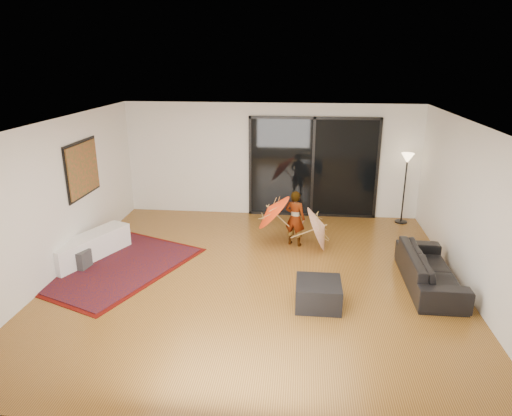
# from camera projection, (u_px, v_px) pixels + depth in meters

# --- Properties ---
(floor) EXTENTS (7.00, 7.00, 0.00)m
(floor) POSITION_uv_depth(u_px,v_px,m) (256.00, 278.00, 8.02)
(floor) COLOR olive
(floor) RESTS_ON ground
(ceiling) EXTENTS (7.00, 7.00, 0.00)m
(ceiling) POSITION_uv_depth(u_px,v_px,m) (256.00, 124.00, 7.17)
(ceiling) COLOR white
(ceiling) RESTS_ON wall_back
(wall_back) EXTENTS (7.00, 0.00, 7.00)m
(wall_back) POSITION_uv_depth(u_px,v_px,m) (271.00, 160.00, 10.90)
(wall_back) COLOR silver
(wall_back) RESTS_ON floor
(wall_front) EXTENTS (7.00, 0.00, 7.00)m
(wall_front) POSITION_uv_depth(u_px,v_px,m) (218.00, 320.00, 4.29)
(wall_front) COLOR silver
(wall_front) RESTS_ON floor
(wall_left) EXTENTS (0.00, 7.00, 7.00)m
(wall_left) POSITION_uv_depth(u_px,v_px,m) (56.00, 199.00, 7.93)
(wall_left) COLOR silver
(wall_left) RESTS_ON floor
(wall_right) EXTENTS (0.00, 7.00, 7.00)m
(wall_right) POSITION_uv_depth(u_px,v_px,m) (475.00, 212.00, 7.25)
(wall_right) COLOR silver
(wall_right) RESTS_ON floor
(sliding_door) EXTENTS (3.06, 0.07, 2.40)m
(sliding_door) POSITION_uv_depth(u_px,v_px,m) (313.00, 168.00, 10.82)
(sliding_door) COLOR black
(sliding_door) RESTS_ON wall_back
(painting) EXTENTS (0.04, 1.28, 1.08)m
(painting) POSITION_uv_depth(u_px,v_px,m) (83.00, 169.00, 8.78)
(painting) COLOR black
(painting) RESTS_ON wall_left
(media_console) EXTENTS (1.07, 1.77, 0.48)m
(media_console) POSITION_uv_depth(u_px,v_px,m) (90.00, 247.00, 8.71)
(media_console) COLOR white
(media_console) RESTS_ON floor
(speaker) EXTENTS (0.35, 0.35, 0.35)m
(speaker) POSITION_uv_depth(u_px,v_px,m) (80.00, 260.00, 8.35)
(speaker) COLOR #424244
(speaker) RESTS_ON floor
(persian_rug) EXTENTS (3.03, 3.48, 0.02)m
(persian_rug) POSITION_uv_depth(u_px,v_px,m) (116.00, 266.00, 8.45)
(persian_rug) COLOR #500A06
(persian_rug) RESTS_ON floor
(sofa) EXTENTS (0.80, 2.02, 0.59)m
(sofa) POSITION_uv_depth(u_px,v_px,m) (430.00, 269.00, 7.69)
(sofa) COLOR black
(sofa) RESTS_ON floor
(ottoman) EXTENTS (0.70, 0.70, 0.40)m
(ottoman) POSITION_uv_depth(u_px,v_px,m) (318.00, 294.00, 7.09)
(ottoman) COLOR black
(ottoman) RESTS_ON floor
(floor_lamp) EXTENTS (0.28, 0.28, 1.65)m
(floor_lamp) POSITION_uv_depth(u_px,v_px,m) (407.00, 168.00, 10.32)
(floor_lamp) COLOR black
(floor_lamp) RESTS_ON floor
(child) EXTENTS (0.49, 0.40, 1.16)m
(child) POSITION_uv_depth(u_px,v_px,m) (295.00, 218.00, 9.28)
(child) COLOR #999999
(child) RESTS_ON floor
(parasol_orange) EXTENTS (0.73, 0.89, 0.90)m
(parasol_orange) POSITION_uv_depth(u_px,v_px,m) (268.00, 211.00, 9.23)
(parasol_orange) COLOR red
(parasol_orange) RESTS_ON child
(parasol_white) EXTENTS (0.54, 0.93, 0.95)m
(parasol_white) POSITION_uv_depth(u_px,v_px,m) (325.00, 225.00, 9.10)
(parasol_white) COLOR white
(parasol_white) RESTS_ON floor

